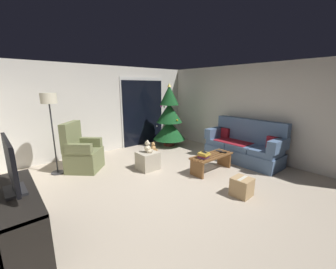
{
  "coord_description": "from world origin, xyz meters",
  "views": [
    {
      "loc": [
        -2.55,
        -2.83,
        1.92
      ],
      "look_at": [
        0.4,
        0.7,
        0.85
      ],
      "focal_mm": 22.26,
      "sensor_mm": 36.0,
      "label": 1
    }
  ],
  "objects_px": {
    "floor_lamp": "(50,106)",
    "cardboard_box_taped_mid_floor": "(242,187)",
    "television": "(11,165)",
    "couch": "(244,146)",
    "media_shelf": "(18,227)",
    "coffee_table": "(212,160)",
    "cell_phone": "(204,152)",
    "remote_graphite": "(219,151)",
    "remote_black": "(223,152)",
    "christmas_tree": "(169,119)",
    "teddy_bear_cream": "(148,147)",
    "ottoman": "(148,161)",
    "armchair": "(82,153)",
    "teddy_bear_honey_by_tree": "(153,147)",
    "book_stack": "(204,155)"
  },
  "relations": [
    {
      "from": "media_shelf",
      "to": "armchair",
      "type": "bearing_deg",
      "value": 56.82
    },
    {
      "from": "christmas_tree",
      "to": "media_shelf",
      "type": "distance_m",
      "value": 4.96
    },
    {
      "from": "television",
      "to": "book_stack",
      "type": "bearing_deg",
      "value": 1.52
    },
    {
      "from": "remote_graphite",
      "to": "remote_black",
      "type": "bearing_deg",
      "value": 58.36
    },
    {
      "from": "teddy_bear_honey_by_tree",
      "to": "book_stack",
      "type": "bearing_deg",
      "value": -94.74
    },
    {
      "from": "television",
      "to": "teddy_bear_cream",
      "type": "distance_m",
      "value": 2.86
    },
    {
      "from": "cell_phone",
      "to": "remote_graphite",
      "type": "bearing_deg",
      "value": 23.13
    },
    {
      "from": "remote_graphite",
      "to": "couch",
      "type": "bearing_deg",
      "value": 144.71
    },
    {
      "from": "teddy_bear_honey_by_tree",
      "to": "cardboard_box_taped_mid_floor",
      "type": "distance_m",
      "value": 3.16
    },
    {
      "from": "coffee_table",
      "to": "remote_black",
      "type": "bearing_deg",
      "value": -11.57
    },
    {
      "from": "couch",
      "to": "cell_phone",
      "type": "bearing_deg",
      "value": 177.18
    },
    {
      "from": "teddy_bear_cream",
      "to": "ottoman",
      "type": "bearing_deg",
      "value": 135.33
    },
    {
      "from": "christmas_tree",
      "to": "floor_lamp",
      "type": "bearing_deg",
      "value": -178.09
    },
    {
      "from": "coffee_table",
      "to": "cell_phone",
      "type": "distance_m",
      "value": 0.39
    },
    {
      "from": "coffee_table",
      "to": "christmas_tree",
      "type": "bearing_deg",
      "value": 74.22
    },
    {
      "from": "cell_phone",
      "to": "teddy_bear_cream",
      "type": "distance_m",
      "value": 1.3
    },
    {
      "from": "remote_black",
      "to": "cardboard_box_taped_mid_floor",
      "type": "bearing_deg",
      "value": -170.27
    },
    {
      "from": "television",
      "to": "cell_phone",
      "type": "bearing_deg",
      "value": 1.5
    },
    {
      "from": "floor_lamp",
      "to": "cardboard_box_taped_mid_floor",
      "type": "bearing_deg",
      "value": -54.44
    },
    {
      "from": "teddy_bear_cream",
      "to": "armchair",
      "type": "bearing_deg",
      "value": 141.95
    },
    {
      "from": "floor_lamp",
      "to": "book_stack",
      "type": "bearing_deg",
      "value": -41.48
    },
    {
      "from": "cell_phone",
      "to": "coffee_table",
      "type": "bearing_deg",
      "value": 20.01
    },
    {
      "from": "cell_phone",
      "to": "ottoman",
      "type": "bearing_deg",
      "value": 141.5
    },
    {
      "from": "remote_black",
      "to": "teddy_bear_cream",
      "type": "distance_m",
      "value": 1.77
    },
    {
      "from": "remote_graphite",
      "to": "armchair",
      "type": "xyz_separation_m",
      "value": [
        -2.59,
        1.92,
        0.0
      ]
    },
    {
      "from": "television",
      "to": "couch",
      "type": "bearing_deg",
      "value": 0.16
    },
    {
      "from": "remote_graphite",
      "to": "media_shelf",
      "type": "xyz_separation_m",
      "value": [
        -3.99,
        -0.22,
        -0.04
      ]
    },
    {
      "from": "christmas_tree",
      "to": "ottoman",
      "type": "relative_size",
      "value": 4.58
    },
    {
      "from": "floor_lamp",
      "to": "teddy_bear_honey_by_tree",
      "type": "xyz_separation_m",
      "value": [
        2.63,
        -0.06,
        -1.38
      ]
    },
    {
      "from": "couch",
      "to": "media_shelf",
      "type": "height_order",
      "value": "couch"
    },
    {
      "from": "couch",
      "to": "christmas_tree",
      "type": "bearing_deg",
      "value": 103.36
    },
    {
      "from": "cardboard_box_taped_mid_floor",
      "to": "teddy_bear_cream",
      "type": "bearing_deg",
      "value": 105.51
    },
    {
      "from": "christmas_tree",
      "to": "television",
      "type": "relative_size",
      "value": 2.4
    },
    {
      "from": "remote_black",
      "to": "cardboard_box_taped_mid_floor",
      "type": "relative_size",
      "value": 0.46
    },
    {
      "from": "media_shelf",
      "to": "cardboard_box_taped_mid_floor",
      "type": "relative_size",
      "value": 4.12
    },
    {
      "from": "cell_phone",
      "to": "cardboard_box_taped_mid_floor",
      "type": "bearing_deg",
      "value": -83.67
    },
    {
      "from": "floor_lamp",
      "to": "media_shelf",
      "type": "distance_m",
      "value": 2.73
    },
    {
      "from": "book_stack",
      "to": "cell_phone",
      "type": "distance_m",
      "value": 0.07
    },
    {
      "from": "coffee_table",
      "to": "cell_phone",
      "type": "xyz_separation_m",
      "value": [
        -0.29,
        -0.02,
        0.26
      ]
    },
    {
      "from": "couch",
      "to": "cell_phone",
      "type": "xyz_separation_m",
      "value": [
        -1.49,
        0.07,
        0.12
      ]
    },
    {
      "from": "ottoman",
      "to": "cell_phone",
      "type": "bearing_deg",
      "value": -54.41
    },
    {
      "from": "christmas_tree",
      "to": "armchair",
      "type": "xyz_separation_m",
      "value": [
        -2.89,
        -0.29,
        -0.49
      ]
    },
    {
      "from": "remote_black",
      "to": "cardboard_box_taped_mid_floor",
      "type": "height_order",
      "value": "remote_black"
    },
    {
      "from": "cell_phone",
      "to": "teddy_bear_honey_by_tree",
      "type": "height_order",
      "value": "cell_phone"
    },
    {
      "from": "couch",
      "to": "teddy_bear_cream",
      "type": "bearing_deg",
      "value": 153.27
    },
    {
      "from": "remote_black",
      "to": "television",
      "type": "xyz_separation_m",
      "value": [
        -3.94,
        -0.04,
        0.68
      ]
    },
    {
      "from": "television",
      "to": "remote_graphite",
      "type": "bearing_deg",
      "value": 2.43
    },
    {
      "from": "book_stack",
      "to": "armchair",
      "type": "xyz_separation_m",
      "value": [
        -1.95,
        2.0,
        -0.05
      ]
    },
    {
      "from": "media_shelf",
      "to": "couch",
      "type": "bearing_deg",
      "value": 0.8
    },
    {
      "from": "couch",
      "to": "ottoman",
      "type": "xyz_separation_m",
      "value": [
        -2.26,
        1.14,
        -0.19
      ]
    }
  ]
}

